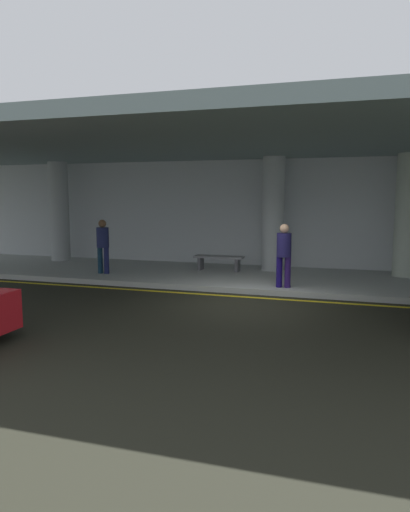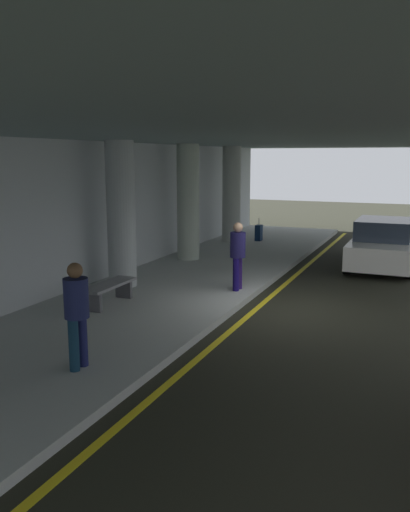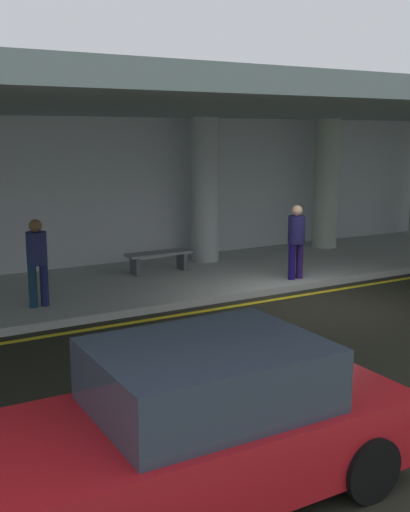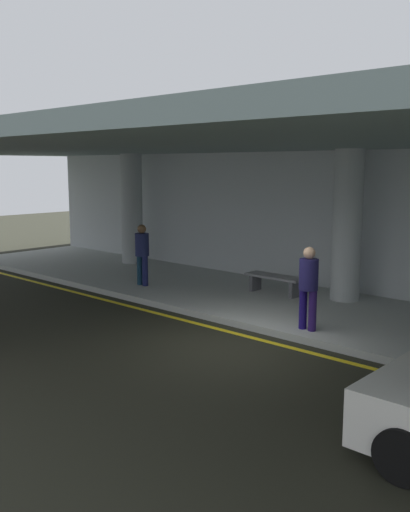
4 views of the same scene
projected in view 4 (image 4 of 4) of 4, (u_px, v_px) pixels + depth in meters
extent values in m
plane|color=black|center=(232.00, 346.00, 10.77)|extent=(60.00, 60.00, 0.00)
cube|color=#A6ABA8|center=(318.00, 312.00, 13.01)|extent=(26.00, 4.20, 0.15)
cube|color=yellow|center=(254.00, 338.00, 11.25)|extent=(26.00, 0.14, 0.01)
cylinder|color=#9FA6A8|center=(132.00, 209.00, 18.93)|extent=(0.71, 0.71, 3.65)
cylinder|color=#A2AAAB|center=(347.00, 226.00, 13.59)|extent=(0.71, 0.71, 3.65)
cube|color=gray|center=(312.00, 140.00, 12.04)|extent=(28.00, 13.20, 0.30)
cube|color=#B4BBBE|center=(367.00, 225.00, 14.36)|extent=(26.00, 0.30, 3.80)
cylinder|color=black|center=(403.00, 456.00, 6.06)|extent=(0.64, 0.22, 0.64)
cylinder|color=#160D5A|center=(303.00, 309.00, 11.33)|extent=(0.16, 0.16, 0.82)
cylinder|color=#261455|center=(312.00, 311.00, 11.18)|extent=(0.16, 0.16, 0.82)
cylinder|color=#1D1A4E|center=(309.00, 274.00, 11.14)|extent=(0.38, 0.38, 0.62)
sphere|color=tan|center=(309.00, 253.00, 11.07)|extent=(0.24, 0.24, 0.24)
cylinder|color=#0F2A3F|center=(140.00, 270.00, 15.55)|extent=(0.16, 0.16, 0.82)
cylinder|color=#151A48|center=(145.00, 271.00, 15.40)|extent=(0.16, 0.16, 0.82)
cylinder|color=#191F48|center=(142.00, 245.00, 15.36)|extent=(0.38, 0.38, 0.62)
sphere|color=brown|center=(142.00, 229.00, 15.29)|extent=(0.24, 0.24, 0.24)
cube|color=slate|center=(275.00, 277.00, 14.42)|extent=(1.60, 0.50, 0.06)
cube|color=#4C4C51|center=(255.00, 282.00, 14.88)|extent=(0.10, 0.40, 0.42)
cube|color=#4C4C51|center=(295.00, 289.00, 14.05)|extent=(0.10, 0.40, 0.42)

